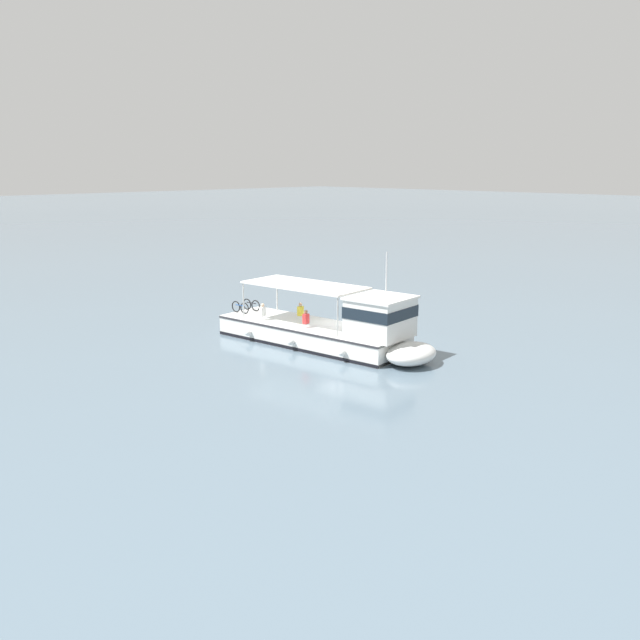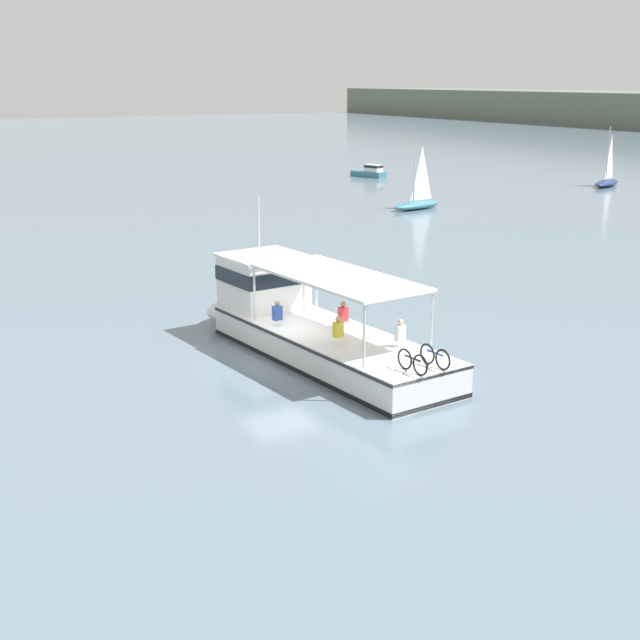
# 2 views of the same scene
# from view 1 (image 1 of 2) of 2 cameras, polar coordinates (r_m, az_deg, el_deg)

# --- Properties ---
(ground_plane) EXTENTS (400.00, 400.00, 0.00)m
(ground_plane) POSITION_cam_1_polar(r_m,az_deg,el_deg) (36.37, 2.22, -1.97)
(ground_plane) COLOR slate
(ferry_main) EXTENTS (13.01, 4.48, 5.32)m
(ferry_main) POSITION_cam_1_polar(r_m,az_deg,el_deg) (34.98, 1.29, -0.85)
(ferry_main) COLOR white
(ferry_main) RESTS_ON ground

